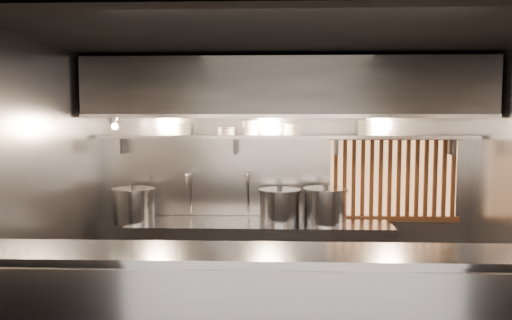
# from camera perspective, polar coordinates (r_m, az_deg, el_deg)

# --- Properties ---
(ceiling) EXTENTS (4.50, 4.50, 0.00)m
(ceiling) POSITION_cam_1_polar(r_m,az_deg,el_deg) (4.60, 3.86, 13.55)
(ceiling) COLOR black
(ceiling) RESTS_ON wall_back
(wall_back) EXTENTS (4.50, 0.00, 4.50)m
(wall_back) POSITION_cam_1_polar(r_m,az_deg,el_deg) (6.08, 3.36, -1.79)
(wall_back) COLOR gray
(wall_back) RESTS_ON floor
(wall_left) EXTENTS (0.00, 3.00, 3.00)m
(wall_left) POSITION_cam_1_polar(r_m,az_deg,el_deg) (5.06, -22.68, -3.52)
(wall_left) COLOR gray
(wall_left) RESTS_ON floor
(cooking_bench) EXTENTS (3.00, 0.70, 0.90)m
(cooking_bench) POSITION_cam_1_polar(r_m,az_deg,el_deg) (5.91, 0.42, -11.39)
(cooking_bench) COLOR #97979C
(cooking_bench) RESTS_ON floor
(bowl_shelf) EXTENTS (4.40, 0.34, 0.04)m
(bowl_shelf) POSITION_cam_1_polar(r_m,az_deg,el_deg) (5.87, 3.42, 2.66)
(bowl_shelf) COLOR #97979C
(bowl_shelf) RESTS_ON wall_back
(exhaust_hood) EXTENTS (4.40, 0.81, 0.65)m
(exhaust_hood) POSITION_cam_1_polar(r_m,az_deg,el_deg) (5.65, 3.50, 8.10)
(exhaust_hood) COLOR #2D2D30
(exhaust_hood) RESTS_ON ceiling
(wood_screen) EXTENTS (1.56, 0.09, 1.04)m
(wood_screen) POSITION_cam_1_polar(r_m,az_deg,el_deg) (6.20, 15.46, -2.02)
(wood_screen) COLOR #E6A467
(wood_screen) RESTS_ON wall_back
(faucet_left) EXTENTS (0.04, 0.30, 0.50)m
(faucet_left) POSITION_cam_1_polar(r_m,az_deg,el_deg) (6.05, -7.59, -2.76)
(faucet_left) COLOR silver
(faucet_left) RESTS_ON wall_back
(faucet_right) EXTENTS (0.04, 0.30, 0.50)m
(faucet_right) POSITION_cam_1_polar(r_m,az_deg,el_deg) (5.97, -0.95, -2.81)
(faucet_right) COLOR silver
(faucet_right) RESTS_ON wall_back
(heat_lamp) EXTENTS (0.25, 0.35, 0.20)m
(heat_lamp) POSITION_cam_1_polar(r_m,az_deg,el_deg) (5.67, -16.05, 4.30)
(heat_lamp) COLOR #97979C
(heat_lamp) RESTS_ON exhaust_hood
(pendant_bulb) EXTENTS (0.09, 0.09, 0.19)m
(pendant_bulb) POSITION_cam_1_polar(r_m,az_deg,el_deg) (5.74, 2.45, 3.44)
(pendant_bulb) COLOR #2D2D30
(pendant_bulb) RESTS_ON exhaust_hood
(stock_pot_left) EXTENTS (0.50, 0.50, 0.43)m
(stock_pot_left) POSITION_cam_1_polar(r_m,az_deg,el_deg) (5.94, -13.77, -5.02)
(stock_pot_left) COLOR #97979C
(stock_pot_left) RESTS_ON cooking_bench
(stock_pot_mid) EXTENTS (0.62, 0.62, 0.42)m
(stock_pot_mid) POSITION_cam_1_polar(r_m,az_deg,el_deg) (5.80, 2.73, -5.20)
(stock_pot_mid) COLOR #97979C
(stock_pot_mid) RESTS_ON cooking_bench
(stock_pot_right) EXTENTS (0.60, 0.60, 0.45)m
(stock_pot_right) POSITION_cam_1_polar(r_m,az_deg,el_deg) (5.75, 7.95, -5.20)
(stock_pot_right) COLOR #97979C
(stock_pot_right) RESTS_ON cooking_bench
(bowl_stack_0) EXTENTS (0.22, 0.22, 0.13)m
(bowl_stack_0) POSITION_cam_1_polar(r_m,az_deg,el_deg) (5.96, -8.47, 3.48)
(bowl_stack_0) COLOR white
(bowl_stack_0) RESTS_ON bowl_shelf
(bowl_stack_1) EXTENTS (0.22, 0.22, 0.09)m
(bowl_stack_1) POSITION_cam_1_polar(r_m,az_deg,el_deg) (5.89, -3.42, 3.32)
(bowl_stack_1) COLOR white
(bowl_stack_1) RESTS_ON bowl_shelf
(bowl_stack_2) EXTENTS (0.20, 0.20, 0.17)m
(bowl_stack_2) POSITION_cam_1_polar(r_m,az_deg,el_deg) (5.87, -0.75, 3.70)
(bowl_stack_2) COLOR white
(bowl_stack_2) RESTS_ON bowl_shelf
(bowl_stack_3) EXTENTS (0.22, 0.22, 0.13)m
(bowl_stack_3) POSITION_cam_1_polar(r_m,az_deg,el_deg) (5.87, 4.21, 3.50)
(bowl_stack_3) COLOR white
(bowl_stack_3) RESTS_ON bowl_shelf
(bowl_stack_4) EXTENTS (0.24, 0.24, 0.17)m
(bowl_stack_4) POSITION_cam_1_polar(r_m,az_deg,el_deg) (5.96, 12.66, 3.60)
(bowl_stack_4) COLOR white
(bowl_stack_4) RESTS_ON bowl_shelf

